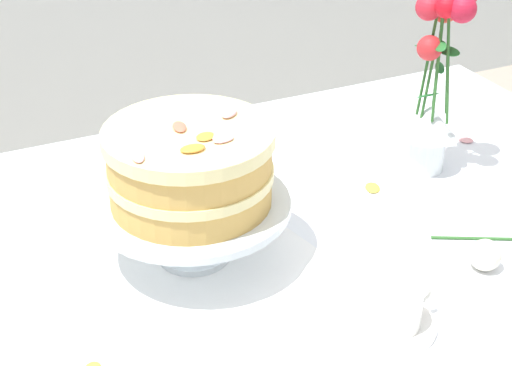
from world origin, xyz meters
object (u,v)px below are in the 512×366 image
at_px(dining_table, 300,299).
at_px(layer_cake, 190,166).
at_px(cake_stand, 192,211).
at_px(teacup, 393,310).
at_px(flower_vase, 435,88).
at_px(fallen_rose, 485,255).

height_order(dining_table, layer_cake, layer_cake).
relative_size(dining_table, cake_stand, 4.83).
xyz_separation_m(cake_stand, teacup, (0.18, -0.26, -0.06)).
relative_size(dining_table, layer_cake, 5.76).
xyz_separation_m(dining_table, layer_cake, (-0.15, 0.06, 0.25)).
relative_size(cake_stand, layer_cake, 1.19).
relative_size(flower_vase, fallen_rose, 2.83).
distance_m(dining_table, layer_cake, 0.30).
bearing_deg(cake_stand, fallen_rose, -28.39).
xyz_separation_m(teacup, fallen_rose, (0.20, 0.05, -0.00)).
bearing_deg(fallen_rose, cake_stand, 151.61).
xyz_separation_m(cake_stand, fallen_rose, (0.38, -0.21, -0.06)).
bearing_deg(teacup, dining_table, 98.21).
distance_m(dining_table, cake_stand, 0.24).
height_order(dining_table, cake_stand, cake_stand).
xyz_separation_m(flower_vase, teacup, (-0.30, -0.34, -0.13)).
xyz_separation_m(layer_cake, fallen_rose, (0.38, -0.21, -0.14)).
xyz_separation_m(cake_stand, layer_cake, (0.00, -0.00, 0.08)).
bearing_deg(dining_table, flower_vase, 23.19).
relative_size(cake_stand, teacup, 2.32).
height_order(cake_stand, fallen_rose, cake_stand).
height_order(cake_stand, flower_vase, flower_vase).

